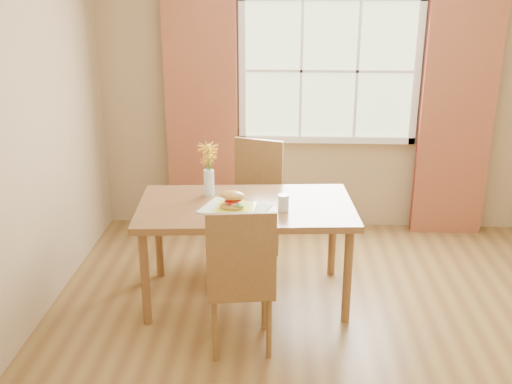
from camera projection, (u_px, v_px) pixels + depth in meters
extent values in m
cube|color=brown|center=(339.00, 332.00, 4.11)|extent=(4.20, 3.80, 0.02)
cube|color=tan|center=(328.00, 87.00, 5.45)|extent=(4.20, 0.02, 2.70)
cube|color=tan|center=(411.00, 297.00, 1.86)|extent=(4.20, 0.02, 2.70)
cube|color=tan|center=(11.00, 136.00, 3.75)|extent=(0.02, 3.80, 2.70)
cube|color=#ADBE90|center=(329.00, 71.00, 5.37)|extent=(1.50, 0.02, 1.20)
cube|color=white|center=(326.00, 140.00, 5.56)|extent=(1.62, 0.04, 0.06)
cube|color=white|center=(242.00, 71.00, 5.38)|extent=(0.06, 0.04, 1.32)
cube|color=white|center=(417.00, 72.00, 5.31)|extent=(0.06, 0.04, 1.32)
cube|color=white|center=(329.00, 71.00, 5.35)|extent=(1.50, 0.03, 0.02)
cube|color=maroon|center=(202.00, 116.00, 5.46)|extent=(0.65, 0.08, 2.20)
cube|color=maroon|center=(457.00, 118.00, 5.36)|extent=(0.65, 0.08, 2.20)
cube|color=brown|center=(246.00, 207.00, 4.31)|extent=(1.60, 0.97, 0.05)
cylinder|color=brown|center=(145.00, 278.00, 4.08)|extent=(0.06, 0.06, 0.70)
cylinder|color=brown|center=(347.00, 276.00, 4.11)|extent=(0.06, 0.06, 0.70)
cylinder|color=brown|center=(159.00, 236.00, 4.75)|extent=(0.06, 0.06, 0.70)
cylinder|color=brown|center=(332.00, 234.00, 4.79)|extent=(0.06, 0.06, 0.70)
cube|color=brown|center=(240.00, 283.00, 3.82)|extent=(0.47, 0.47, 0.04)
cube|color=brown|center=(241.00, 255.00, 3.54)|extent=(0.42, 0.09, 0.54)
cylinder|color=brown|center=(215.00, 331.00, 3.73)|extent=(0.04, 0.04, 0.43)
cylinder|color=brown|center=(269.00, 328.00, 3.75)|extent=(0.04, 0.04, 0.43)
cylinder|color=brown|center=(214.00, 303.00, 4.04)|extent=(0.04, 0.04, 0.43)
cylinder|color=brown|center=(264.00, 301.00, 4.07)|extent=(0.04, 0.04, 0.43)
cube|color=brown|center=(251.00, 211.00, 4.98)|extent=(0.54, 0.54, 0.04)
cube|color=brown|center=(259.00, 171.00, 5.05)|extent=(0.42, 0.17, 0.55)
cylinder|color=brown|center=(224.00, 242.00, 4.97)|extent=(0.04, 0.04, 0.44)
cylinder|color=brown|center=(263.00, 248.00, 4.85)|extent=(0.04, 0.04, 0.44)
cylinder|color=brown|center=(240.00, 227.00, 5.27)|extent=(0.04, 0.04, 0.44)
cylinder|color=brown|center=(277.00, 232.00, 5.16)|extent=(0.04, 0.04, 0.44)
cube|color=#B8C1A3|center=(235.00, 209.00, 4.21)|extent=(0.53, 0.45, 0.01)
cube|color=#CAE038|center=(236.00, 210.00, 4.16)|extent=(0.29, 0.29, 0.01)
ellipsoid|color=gold|center=(232.00, 206.00, 4.15)|extent=(0.19, 0.15, 0.05)
ellipsoid|color=#4C8C2D|center=(239.00, 205.00, 4.12)|extent=(0.10, 0.07, 0.01)
cylinder|color=red|center=(231.00, 201.00, 4.13)|extent=(0.09, 0.09, 0.01)
cylinder|color=red|center=(236.00, 200.00, 4.14)|extent=(0.09, 0.09, 0.01)
ellipsoid|color=gold|center=(232.00, 195.00, 4.12)|extent=(0.19, 0.15, 0.06)
cylinder|color=silver|center=(283.00, 203.00, 4.17)|extent=(0.08, 0.08, 0.12)
cylinder|color=silver|center=(283.00, 204.00, 4.17)|extent=(0.07, 0.07, 0.10)
cylinder|color=silver|center=(209.00, 183.00, 4.45)|extent=(0.08, 0.08, 0.20)
cylinder|color=silver|center=(209.00, 189.00, 4.47)|extent=(0.07, 0.07, 0.10)
cylinder|color=#3D7028|center=(209.00, 172.00, 4.42)|extent=(0.01, 0.01, 0.37)
cylinder|color=#3D7028|center=(210.00, 176.00, 4.42)|extent=(0.01, 0.01, 0.30)
cylinder|color=#3D7028|center=(208.00, 178.00, 4.45)|extent=(0.01, 0.01, 0.26)
cylinder|color=#3D7028|center=(210.00, 173.00, 4.43)|extent=(0.01, 0.01, 0.34)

